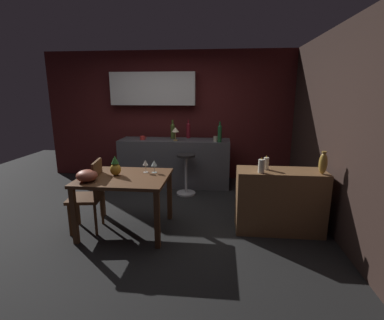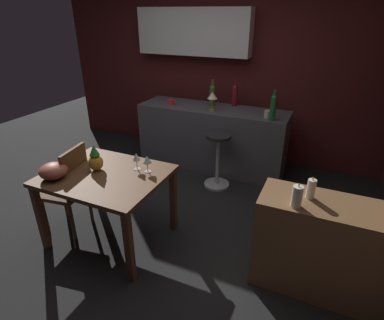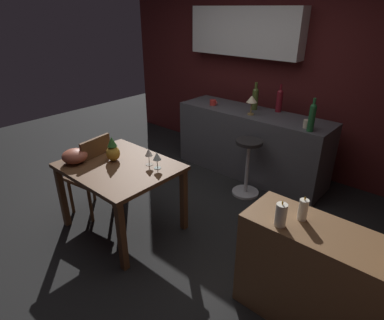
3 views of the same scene
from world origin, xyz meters
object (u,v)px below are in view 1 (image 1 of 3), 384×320
(fruit_bowl, at_px, (87,176))
(wine_bottle_green, at_px, (220,133))
(dining_table, at_px, (125,183))
(sideboard_cabinet, at_px, (279,201))
(pineapple_centerpiece, at_px, (115,167))
(wine_glass_left, at_px, (154,164))
(wine_glass_right, at_px, (145,163))
(wine_bottle_olive, at_px, (173,130))
(cup_red, at_px, (142,138))
(cup_cream, at_px, (216,139))
(bar_stool, at_px, (186,173))
(counter_lamp, at_px, (175,131))
(pillar_candle_tall, at_px, (261,166))
(vase_brass, at_px, (323,163))
(pillar_candle_short, at_px, (266,164))
(wine_bottle_ruby, at_px, (188,130))
(chair_near_window, at_px, (90,193))

(fruit_bowl, bearing_deg, wine_bottle_green, 52.01)
(dining_table, xyz_separation_m, sideboard_cabinet, (1.98, 0.19, -0.23))
(pineapple_centerpiece, bearing_deg, sideboard_cabinet, 4.25)
(sideboard_cabinet, height_order, wine_glass_left, wine_glass_left)
(wine_glass_right, xyz_separation_m, wine_bottle_olive, (0.05, 1.86, 0.20))
(cup_red, relative_size, cup_cream, 1.11)
(wine_glass_right, bearing_deg, cup_red, 106.70)
(dining_table, height_order, bar_stool, dining_table)
(wine_glass_right, bearing_deg, bar_stool, 72.71)
(counter_lamp, bearing_deg, wine_glass_left, -90.90)
(sideboard_cabinet, xyz_separation_m, pillar_candle_tall, (-0.27, -0.14, 0.49))
(pineapple_centerpiece, xyz_separation_m, vase_brass, (2.55, 0.04, 0.10))
(wine_glass_left, bearing_deg, counter_lamp, 89.10)
(dining_table, relative_size, pineapple_centerpiece, 4.31)
(sideboard_cabinet, relative_size, pillar_candle_tall, 5.72)
(fruit_bowl, height_order, wine_bottle_green, wine_bottle_green)
(cup_cream, height_order, vase_brass, vase_brass)
(sideboard_cabinet, relative_size, pillar_candle_short, 6.06)
(wine_bottle_ruby, relative_size, vase_brass, 1.30)
(wine_bottle_green, relative_size, wine_bottle_ruby, 1.03)
(wine_glass_right, bearing_deg, wine_bottle_olive, 88.41)
(wine_bottle_olive, xyz_separation_m, pillar_candle_tall, (1.43, -2.01, -0.16))
(wine_bottle_olive, bearing_deg, counter_lamp, -69.10)
(pillar_candle_short, bearing_deg, wine_bottle_green, 111.49)
(wine_glass_left, height_order, cup_cream, cup_cream)
(cup_cream, bearing_deg, bar_stool, -143.13)
(wine_bottle_olive, distance_m, pillar_candle_short, 2.39)
(sideboard_cabinet, xyz_separation_m, counter_lamp, (-1.61, 1.64, 0.68))
(wine_bottle_ruby, xyz_separation_m, cup_cream, (0.55, -0.37, -0.11))
(wine_bottle_green, xyz_separation_m, pillar_candle_tall, (0.52, -1.69, -0.17))
(sideboard_cabinet, xyz_separation_m, wine_bottle_olive, (-1.70, 1.88, 0.66))
(wine_glass_left, height_order, wine_bottle_green, wine_bottle_green)
(wine_bottle_green, height_order, cup_red, wine_bottle_green)
(pineapple_centerpiece, distance_m, wine_bottle_green, 2.17)
(wine_bottle_olive, bearing_deg, wine_bottle_ruby, 22.73)
(wine_bottle_ruby, distance_m, counter_lamp, 0.41)
(wine_bottle_olive, relative_size, cup_cream, 3.30)
(wine_glass_left, xyz_separation_m, pineapple_centerpiece, (-0.47, -0.17, -0.02))
(wine_glass_right, height_order, counter_lamp, counter_lamp)
(chair_near_window, height_order, pineapple_centerpiece, pineapple_centerpiece)
(bar_stool, bearing_deg, fruit_bowl, -120.15)
(chair_near_window, height_order, counter_lamp, counter_lamp)
(bar_stool, bearing_deg, vase_brass, -36.84)
(pineapple_centerpiece, bearing_deg, wine_bottle_ruby, 72.23)
(sideboard_cabinet, height_order, wine_bottle_green, wine_bottle_green)
(pillar_candle_tall, bearing_deg, wine_bottle_green, 107.05)
(dining_table, relative_size, wine_glass_right, 6.46)
(chair_near_window, xyz_separation_m, counter_lamp, (0.82, 1.86, 0.58))
(wine_glass_left, xyz_separation_m, cup_red, (-0.62, 1.66, 0.07))
(wine_bottle_green, bearing_deg, vase_brass, -53.35)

